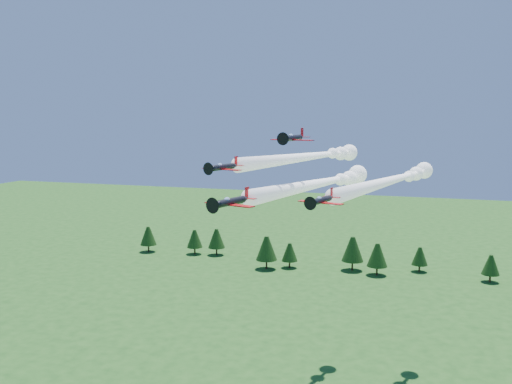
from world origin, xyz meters
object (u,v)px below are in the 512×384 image
(plane_left, at_px, (312,156))
(plane_right, at_px, (394,180))
(plane_lead, at_px, (321,183))
(plane_slot, at_px, (293,138))

(plane_left, height_order, plane_right, plane_left)
(plane_left, bearing_deg, plane_lead, -54.08)
(plane_right, bearing_deg, plane_slot, -111.46)
(plane_lead, xyz_separation_m, plane_right, (11.88, 12.53, -0.37))
(plane_slot, bearing_deg, plane_left, 104.34)
(plane_left, distance_m, plane_right, 17.04)
(plane_left, xyz_separation_m, plane_slot, (1.25, -21.62, 4.54))
(plane_lead, bearing_deg, plane_right, 63.49)
(plane_right, distance_m, plane_slot, 26.93)
(plane_right, relative_size, plane_slot, 6.74)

